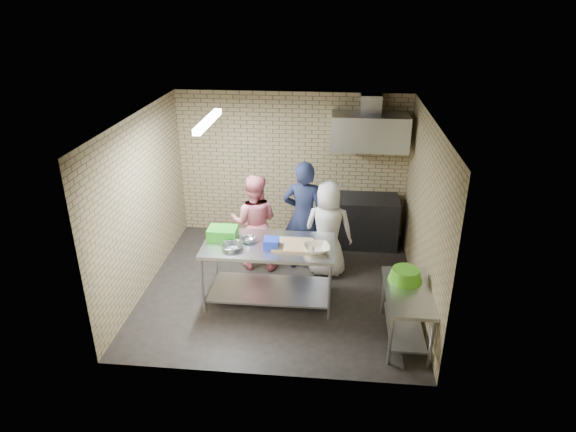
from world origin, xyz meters
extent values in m
plane|color=black|center=(0.00, 0.00, 0.00)|extent=(4.20, 4.20, 0.00)
plane|color=black|center=(0.00, 0.00, 2.70)|extent=(4.20, 4.20, 0.00)
cube|color=#968B5D|center=(0.00, 2.00, 1.35)|extent=(4.20, 0.06, 2.70)
cube|color=#968B5D|center=(0.00, -2.00, 1.35)|extent=(4.20, 0.06, 2.70)
cube|color=#968B5D|center=(-2.10, 0.00, 1.35)|extent=(0.06, 4.00, 2.70)
cube|color=#968B5D|center=(2.10, 0.00, 1.35)|extent=(0.06, 4.00, 2.70)
cube|color=silver|center=(-0.12, -0.37, 0.48)|extent=(1.90, 0.95, 0.95)
cube|color=silver|center=(1.80, -1.10, 0.38)|extent=(0.60, 1.20, 0.75)
cube|color=black|center=(1.35, 1.65, 0.45)|extent=(1.20, 0.70, 0.90)
cube|color=silver|center=(1.35, 1.70, 2.10)|extent=(1.30, 0.60, 0.60)
cube|color=#A5A8AD|center=(1.35, 1.85, 2.55)|extent=(0.35, 0.30, 0.30)
cube|color=#3F2B19|center=(1.65, 1.89, 1.92)|extent=(0.80, 0.20, 0.04)
cube|color=white|center=(-1.00, 0.00, 2.64)|extent=(0.10, 1.25, 0.08)
cube|color=green|center=(-0.82, -0.25, 1.04)|extent=(0.42, 0.32, 0.17)
cube|color=#1B36CD|center=(-0.07, -0.47, 1.02)|extent=(0.21, 0.21, 0.14)
cube|color=tan|center=(0.23, -0.39, 0.97)|extent=(0.58, 0.44, 0.03)
imported|color=#AEB1B5|center=(-0.62, -0.57, 0.99)|extent=(0.36, 0.36, 0.07)
imported|color=silver|center=(-0.42, -0.32, 0.99)|extent=(0.27, 0.27, 0.07)
imported|color=beige|center=(0.58, -0.52, 1.00)|extent=(0.44, 0.44, 0.09)
cylinder|color=#B22619|center=(1.40, 1.89, 2.03)|extent=(0.07, 0.07, 0.18)
cylinder|color=green|center=(1.80, 1.89, 2.02)|extent=(0.06, 0.06, 0.15)
imported|color=#141734|center=(0.31, 0.68, 0.94)|extent=(0.72, 0.50, 1.88)
imported|color=pink|center=(-0.50, 0.64, 0.82)|extent=(0.80, 0.63, 1.63)
imported|color=white|center=(0.71, 0.52, 0.80)|extent=(0.81, 0.54, 1.61)
camera|label=1|loc=(0.78, -6.76, 4.32)|focal=31.37mm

